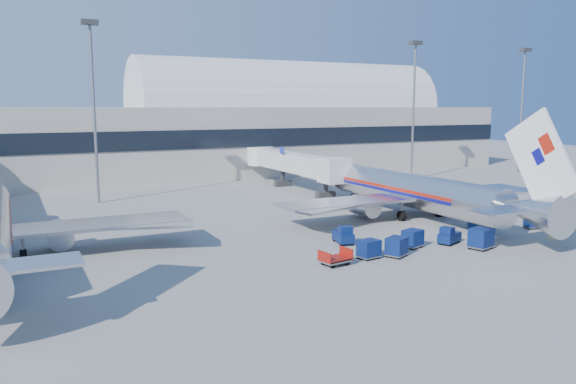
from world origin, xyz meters
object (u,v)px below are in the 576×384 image
cart_train_a (413,238)px  mast_east (414,90)px  cart_train_b (397,246)px  mast_far_east (523,92)px  mast_west (93,85)px  cart_open_red (335,260)px  tug_right (480,222)px  cart_solo_far (534,221)px  airliner_main (416,191)px  barrier_near (485,211)px  jetbridge_near (289,162)px  cart_train_c (369,249)px  barrier_far (526,206)px  ramp_worker (552,228)px  cart_solo_near (481,238)px  tug_left (343,235)px  barrier_mid (506,209)px  tug_lead (449,236)px

cart_train_a → mast_east: bearing=33.5°
cart_train_b → mast_far_east: bearing=6.4°
mast_west → cart_open_red: (12.18, -37.87, -14.35)m
tug_right → cart_solo_far: tug_right is taller
airliner_main → barrier_near: airliner_main is taller
jetbridge_near → airliner_main: bearing=-84.8°
cart_train_b → mast_west: bearing=88.1°
jetbridge_near → cart_train_a: (-6.57, -36.99, -3.09)m
jetbridge_near → cart_train_c: jetbridge_near is taller
cart_solo_far → mast_east: bearing=91.0°
mast_east → barrier_near: bearing=-113.2°
airliner_main → barrier_far: bearing=-9.7°
ramp_worker → mast_far_east: bearing=-75.2°
barrier_far → cart_solo_near: bearing=-148.9°
tug_left → airliner_main: bearing=-51.6°
cart_train_c → cart_solo_far: (21.33, 1.94, -0.02)m
cart_open_red → cart_solo_near: bearing=-14.1°
barrier_mid → tug_left: (-24.87, -4.25, 0.31)m
jetbridge_near → cart_solo_far: 37.61m
cart_train_c → mast_east: bearing=38.5°
cart_train_a → airliner_main: bearing=32.2°
barrier_near → ramp_worker: size_ratio=1.51×
barrier_mid → barrier_far: 3.30m
barrier_near → barrier_mid: bearing=0.0°
barrier_far → cart_train_a: bearing=-160.9°
barrier_mid → tug_lead: bearing=-152.6°
barrier_near → cart_solo_near: cart_solo_near is taller
cart_train_c → tug_left: bearing=71.8°
ramp_worker → barrier_far: bearing=-70.4°
barrier_far → cart_solo_far: size_ratio=1.47×
tug_left → ramp_worker: bearing=-98.8°
ramp_worker → cart_solo_far: bearing=-58.0°
cart_solo_near → barrier_near: bearing=26.5°
cart_solo_far → cart_open_red: bearing=-153.3°
mast_east → tug_lead: size_ratio=8.30×
cart_train_b → cart_open_red: bearing=151.8°
tug_lead → cart_solo_far: (12.12, 1.07, 0.07)m
mast_east → cart_solo_near: (-24.02, -39.21, -13.82)m
cart_open_red → cart_train_c: bearing=-1.3°
airliner_main → tug_left: (-13.57, -6.75, -2.17)m
mast_west → cart_train_c: bearing=-67.4°
barrier_mid → cart_train_b: bearing=-156.9°
mast_far_east → tug_lead: (-50.21, -36.57, -14.07)m
cart_train_a → cart_open_red: 9.02m
mast_west → tug_left: 38.82m
mast_west → tug_lead: size_ratio=8.30×
barrier_far → barrier_mid: bearing=180.0°
cart_solo_far → cart_solo_near: bearing=-140.0°
tug_right → cart_solo_far: 5.61m
barrier_near → cart_open_red: (-25.82, -9.87, -0.01)m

